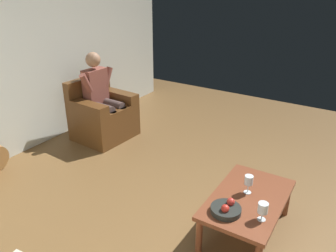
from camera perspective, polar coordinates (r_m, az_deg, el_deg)
The scene contains 8 objects.
ground_plane at distance 3.54m, azimuth 12.81°, elevation -15.96°, with size 7.57×7.57×0.00m, color brown.
wall_back at distance 4.85m, azimuth -23.92°, elevation 10.76°, with size 5.96×0.06×2.59m, color silver.
armchair at distance 5.12m, azimuth -11.03°, elevation 1.65°, with size 0.84×0.76×0.88m.
person_seated at distance 4.98m, azimuth -11.16°, elevation 5.35°, with size 0.62×0.59×1.27m.
coffee_table at distance 3.26m, azimuth 13.36°, elevation -12.44°, with size 1.03×0.64×0.39m.
wine_glass_near at distance 3.22m, azimuth 13.59°, elevation -9.08°, with size 0.08×0.08×0.18m.
wine_glass_far at distance 2.93m, azimuth 15.76°, elevation -13.35°, with size 0.08×0.08×0.16m.
fruit_bowl at distance 2.99m, azimuth 9.82°, elevation -13.69°, with size 0.26×0.26×0.11m.
Camera 1 is at (2.63, 0.78, 2.24)m, focal length 36.00 mm.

